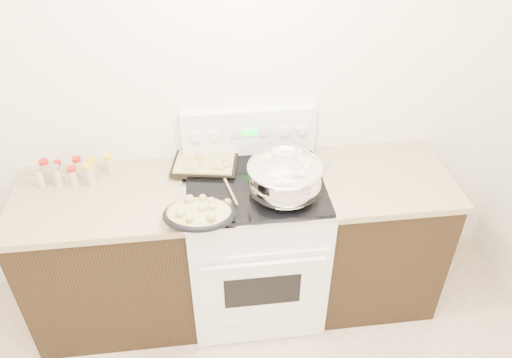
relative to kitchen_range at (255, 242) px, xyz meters
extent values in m
cube|color=white|center=(-0.35, 0.35, 0.86)|extent=(4.00, 0.05, 2.70)
cube|color=black|center=(-0.83, 0.01, -0.05)|extent=(0.90, 0.64, 0.88)
cube|color=brown|center=(-0.83, 0.01, 0.41)|extent=(0.93, 0.67, 0.04)
cube|color=black|center=(0.73, 0.01, -0.05)|extent=(0.70, 0.64, 0.88)
cube|color=brown|center=(0.73, 0.01, 0.41)|extent=(0.73, 0.67, 0.04)
cube|color=white|center=(0.00, 0.00, -0.03)|extent=(0.76, 0.66, 0.92)
cube|color=white|center=(0.00, -0.34, -0.04)|extent=(0.70, 0.01, 0.55)
cube|color=black|center=(0.00, -0.35, -0.04)|extent=(0.42, 0.01, 0.22)
cylinder|color=white|center=(0.00, -0.38, 0.21)|extent=(0.65, 0.02, 0.02)
cube|color=white|center=(0.00, -0.34, -0.41)|extent=(0.70, 0.01, 0.14)
cube|color=silver|center=(0.00, 0.00, 0.44)|extent=(0.78, 0.68, 0.01)
cube|color=black|center=(0.00, 0.00, 0.45)|extent=(0.74, 0.64, 0.01)
cube|color=white|center=(0.00, 0.29, 0.59)|extent=(0.76, 0.07, 0.28)
cylinder|color=white|center=(-0.30, 0.24, 0.61)|extent=(0.06, 0.02, 0.06)
cylinder|color=white|center=(-0.20, 0.24, 0.61)|extent=(0.06, 0.02, 0.06)
cylinder|color=white|center=(0.20, 0.24, 0.61)|extent=(0.06, 0.02, 0.06)
cylinder|color=white|center=(0.30, 0.24, 0.61)|extent=(0.06, 0.02, 0.06)
cube|color=#19E533|center=(0.00, 0.25, 0.61)|extent=(0.09, 0.00, 0.04)
cube|color=silver|center=(-0.08, 0.25, 0.61)|extent=(0.05, 0.00, 0.05)
cube|color=silver|center=(0.08, 0.25, 0.61)|extent=(0.05, 0.00, 0.05)
ellipsoid|color=silver|center=(0.14, -0.12, 0.53)|extent=(0.49, 0.49, 0.23)
cylinder|color=silver|center=(0.14, -0.12, 0.46)|extent=(0.21, 0.21, 0.01)
torus|color=silver|center=(0.14, -0.12, 0.62)|extent=(0.39, 0.39, 0.02)
cylinder|color=silver|center=(0.14, -0.12, 0.55)|extent=(0.36, 0.36, 0.13)
cylinder|color=olive|center=(0.14, -0.12, 0.61)|extent=(0.34, 0.34, 0.00)
cube|color=beige|center=(0.16, -0.09, 0.61)|extent=(0.04, 0.04, 0.03)
cube|color=beige|center=(0.23, -0.08, 0.61)|extent=(0.04, 0.04, 0.03)
cube|color=beige|center=(0.21, -0.19, 0.61)|extent=(0.04, 0.04, 0.03)
cube|color=beige|center=(0.18, -0.01, 0.61)|extent=(0.04, 0.04, 0.02)
cube|color=beige|center=(0.12, -0.26, 0.61)|extent=(0.03, 0.03, 0.02)
cube|color=beige|center=(0.20, -0.12, 0.61)|extent=(0.04, 0.04, 0.03)
cube|color=beige|center=(0.13, 0.00, 0.61)|extent=(0.04, 0.04, 0.03)
cube|color=beige|center=(0.07, -0.03, 0.61)|extent=(0.04, 0.04, 0.03)
cube|color=beige|center=(0.23, -0.10, 0.61)|extent=(0.03, 0.03, 0.02)
cube|color=beige|center=(0.12, 0.01, 0.61)|extent=(0.04, 0.04, 0.03)
cube|color=beige|center=(0.27, -0.10, 0.61)|extent=(0.03, 0.03, 0.02)
cube|color=beige|center=(0.09, -0.11, 0.61)|extent=(0.03, 0.03, 0.03)
cube|color=beige|center=(0.26, -0.09, 0.61)|extent=(0.03, 0.03, 0.03)
cube|color=beige|center=(0.09, -0.24, 0.61)|extent=(0.04, 0.04, 0.03)
cube|color=beige|center=(0.15, -0.25, 0.61)|extent=(0.04, 0.04, 0.03)
cube|color=beige|center=(0.07, -0.08, 0.61)|extent=(0.03, 0.03, 0.02)
cube|color=beige|center=(0.24, -0.13, 0.61)|extent=(0.04, 0.04, 0.03)
cube|color=beige|center=(0.19, -0.05, 0.61)|extent=(0.04, 0.04, 0.03)
ellipsoid|color=black|center=(-0.31, -0.28, 0.49)|extent=(0.39, 0.29, 0.08)
ellipsoid|color=tan|center=(-0.31, -0.28, 0.51)|extent=(0.35, 0.26, 0.06)
sphere|color=tan|center=(-0.24, -0.29, 0.54)|extent=(0.04, 0.04, 0.04)
sphere|color=tan|center=(-0.28, -0.21, 0.54)|extent=(0.04, 0.04, 0.04)
sphere|color=tan|center=(-0.35, -0.36, 0.54)|extent=(0.04, 0.04, 0.04)
sphere|color=tan|center=(-0.24, -0.24, 0.54)|extent=(0.04, 0.04, 0.04)
sphere|color=tan|center=(-0.39, -0.32, 0.54)|extent=(0.05, 0.05, 0.05)
sphere|color=tan|center=(-0.29, -0.30, 0.54)|extent=(0.04, 0.04, 0.04)
sphere|color=tan|center=(-0.35, -0.22, 0.54)|extent=(0.05, 0.05, 0.05)
sphere|color=tan|center=(-0.25, -0.36, 0.54)|extent=(0.05, 0.05, 0.05)
cube|color=black|center=(-0.26, 0.17, 0.46)|extent=(0.40, 0.31, 0.02)
cube|color=tan|center=(-0.26, 0.17, 0.48)|extent=(0.36, 0.27, 0.02)
sphere|color=tan|center=(-0.29, 0.22, 0.49)|extent=(0.04, 0.04, 0.04)
sphere|color=tan|center=(-0.15, 0.16, 0.49)|extent=(0.03, 0.03, 0.03)
sphere|color=tan|center=(-0.17, 0.10, 0.49)|extent=(0.03, 0.03, 0.03)
sphere|color=tan|center=(-0.14, 0.11, 0.49)|extent=(0.04, 0.04, 0.04)
sphere|color=tan|center=(-0.31, 0.12, 0.49)|extent=(0.04, 0.04, 0.04)
sphere|color=tan|center=(-0.28, 0.15, 0.49)|extent=(0.04, 0.04, 0.04)
sphere|color=tan|center=(-0.22, 0.11, 0.49)|extent=(0.03, 0.03, 0.03)
sphere|color=tan|center=(-0.18, 0.10, 0.49)|extent=(0.04, 0.04, 0.04)
sphere|color=tan|center=(-0.36, 0.17, 0.49)|extent=(0.04, 0.04, 0.04)
sphere|color=tan|center=(-0.34, 0.11, 0.49)|extent=(0.04, 0.04, 0.04)
cylinder|color=#A5854B|center=(-0.14, -0.07, 0.46)|extent=(0.07, 0.25, 0.01)
sphere|color=#A5854B|center=(-0.16, -0.18, 0.47)|extent=(0.04, 0.04, 0.04)
sphere|color=#85B5C6|center=(0.27, -0.07, 0.48)|extent=(0.08, 0.08, 0.08)
cylinder|color=#85B5C6|center=(0.34, 0.01, 0.51)|extent=(0.19, 0.21, 0.07)
cylinder|color=#BFB28C|center=(-1.12, 0.20, 0.48)|extent=(0.05, 0.05, 0.10)
cylinder|color=#B21414|center=(-1.12, 0.20, 0.54)|extent=(0.05, 0.05, 0.02)
cylinder|color=#BFB28C|center=(-1.05, 0.20, 0.48)|extent=(0.04, 0.04, 0.09)
cylinder|color=#B21414|center=(-1.05, 0.20, 0.53)|extent=(0.04, 0.04, 0.02)
cylinder|color=#BFB28C|center=(-0.95, 0.20, 0.48)|extent=(0.04, 0.04, 0.10)
cylinder|color=#B21414|center=(-0.95, 0.20, 0.54)|extent=(0.05, 0.05, 0.02)
cylinder|color=#BFB28C|center=(-0.88, 0.21, 0.47)|extent=(0.05, 0.05, 0.09)
cylinder|color=gold|center=(-0.88, 0.21, 0.53)|extent=(0.05, 0.05, 0.02)
cylinder|color=#BFB28C|center=(-0.79, 0.20, 0.48)|extent=(0.05, 0.05, 0.10)
cylinder|color=gold|center=(-0.79, 0.20, 0.54)|extent=(0.05, 0.05, 0.02)
cylinder|color=#BFB28C|center=(-1.14, 0.12, 0.49)|extent=(0.04, 0.04, 0.11)
cylinder|color=#B2B2B7|center=(-1.14, 0.12, 0.55)|extent=(0.04, 0.04, 0.02)
cylinder|color=#BFB28C|center=(-1.05, 0.12, 0.48)|extent=(0.04, 0.04, 0.11)
cylinder|color=#B2B2B7|center=(-1.05, 0.12, 0.55)|extent=(0.05, 0.05, 0.02)
cylinder|color=#BFB28C|center=(-0.97, 0.11, 0.48)|extent=(0.04, 0.04, 0.10)
cylinder|color=#B21414|center=(-0.97, 0.11, 0.54)|extent=(0.04, 0.04, 0.02)
cylinder|color=#BFB28C|center=(-0.88, 0.11, 0.49)|extent=(0.05, 0.05, 0.11)
cylinder|color=gold|center=(-0.88, 0.11, 0.55)|extent=(0.05, 0.05, 0.02)
camera|label=1|loc=(-0.26, -2.13, 2.07)|focal=35.00mm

